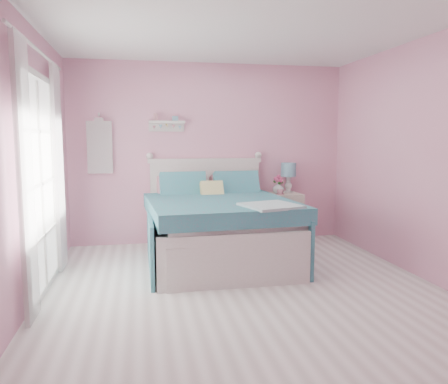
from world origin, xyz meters
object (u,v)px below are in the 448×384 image
object	(u,v)px
bed	(217,228)
vase	(278,187)
table_lamp	(288,172)
nightstand	(282,217)
teacup	(280,192)

from	to	relation	value
bed	vase	distance (m)	1.37
bed	table_lamp	bearing A→B (deg)	31.71
table_lamp	vase	bearing A→B (deg)	-155.31
vase	nightstand	bearing A→B (deg)	6.67
teacup	bed	bearing A→B (deg)	-146.97
table_lamp	teacup	size ratio (longest dim) A/B	4.83
bed	vase	world-z (taller)	bed
vase	teacup	distance (m)	0.13
table_lamp	vase	xyz separation A→B (m)	(-0.18, -0.08, -0.22)
vase	teacup	world-z (taller)	vase
bed	table_lamp	world-z (taller)	bed
bed	vase	xyz separation A→B (m)	(1.05, 0.79, 0.40)
nightstand	table_lamp	distance (m)	0.68
bed	table_lamp	size ratio (longest dim) A/B	4.93
bed	nightstand	world-z (taller)	bed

